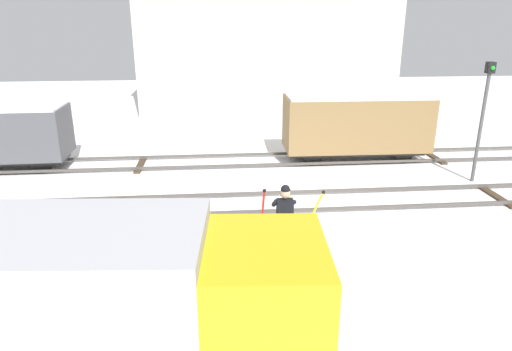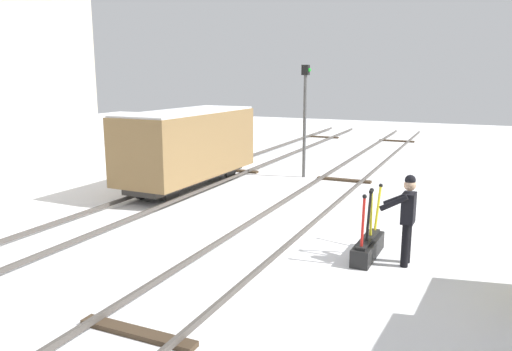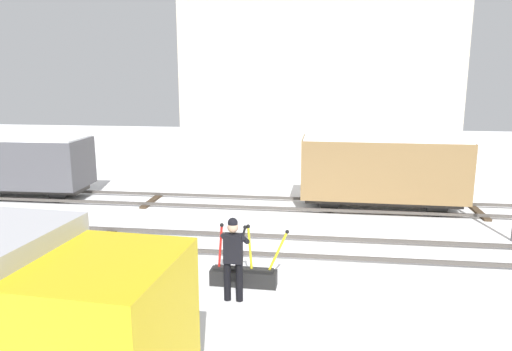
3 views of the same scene
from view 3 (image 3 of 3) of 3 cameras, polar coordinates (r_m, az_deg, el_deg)
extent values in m
plane|color=white|center=(13.30, 5.80, -8.86)|extent=(60.00, 60.00, 0.00)
cube|color=#4C4742|center=(12.59, 5.72, -9.47)|extent=(44.00, 0.07, 0.10)
cube|color=#4C4742|center=(13.94, 5.90, -7.32)|extent=(44.00, 0.07, 0.10)
cube|color=#423323|center=(14.64, -18.01, -7.28)|extent=(0.24, 1.94, 0.08)
cube|color=#4C4742|center=(16.72, 6.18, -4.03)|extent=(44.00, 0.07, 0.10)
cube|color=#4C4742|center=(18.11, 6.29, -2.78)|extent=(44.00, 0.07, 0.10)
cube|color=#423323|center=(18.49, -12.29, -2.97)|extent=(0.24, 1.94, 0.08)
cube|color=#423323|center=(18.32, 24.95, -3.98)|extent=(0.24, 1.94, 0.08)
cube|color=black|center=(11.15, -1.49, -12.04)|extent=(1.53, 0.40, 0.36)
cube|color=black|center=(11.07, -1.49, -11.05)|extent=(1.37, 0.24, 0.06)
cylinder|color=red|center=(10.99, -4.26, -8.48)|extent=(0.14, 0.06, 1.05)
sphere|color=black|center=(10.81, -4.09, -5.90)|extent=(0.09, 0.09, 0.09)
cylinder|color=black|center=(10.90, -1.89, -8.69)|extent=(0.29, 0.06, 1.04)
sphere|color=black|center=(10.71, -1.30, -6.16)|extent=(0.09, 0.09, 0.09)
cylinder|color=yellow|center=(10.86, -0.72, -8.70)|extent=(0.14, 0.06, 1.05)
sphere|color=black|center=(10.69, -0.94, -6.06)|extent=(0.09, 0.09, 0.09)
cylinder|color=yellow|center=(10.79, 2.60, -9.07)|extent=(0.46, 0.07, 0.99)
sphere|color=black|center=(10.61, 3.73, -6.69)|extent=(0.09, 0.09, 0.09)
cylinder|color=black|center=(10.40, -3.43, -12.40)|extent=(0.15, 0.15, 0.86)
cylinder|color=black|center=(10.35, -1.99, -12.51)|extent=(0.15, 0.15, 0.86)
cube|color=black|center=(10.09, -2.75, -8.65)|extent=(0.39, 0.25, 0.61)
sphere|color=tan|center=(9.94, -2.78, -6.16)|extent=(0.23, 0.23, 0.23)
sphere|color=black|center=(9.91, -2.78, -5.63)|extent=(0.21, 0.21, 0.21)
cylinder|color=black|center=(10.32, -3.63, -7.47)|extent=(0.12, 0.55, 0.38)
cylinder|color=black|center=(10.25, -1.31, -7.66)|extent=(0.13, 0.56, 0.36)
cube|color=gold|center=(6.76, -17.75, -17.04)|extent=(2.05, 2.24, 1.90)
cube|color=black|center=(6.25, -10.42, -15.74)|extent=(0.17, 1.78, 0.76)
cylinder|color=black|center=(8.42, -17.64, -19.09)|extent=(0.92, 0.32, 0.90)
cube|color=beige|center=(28.40, 7.34, 11.16)|extent=(14.54, 6.84, 8.74)
cube|color=#2D2B28|center=(20.67, -25.80, -1.30)|extent=(4.77, 1.31, 0.20)
cube|color=#4C4C51|center=(20.48, -26.05, 1.44)|extent=(5.04, 2.12, 1.81)
cube|color=white|center=(20.35, -26.29, 4.03)|extent=(4.94, 2.04, 0.06)
cylinder|color=black|center=(19.40, -22.57, -1.98)|extent=(0.70, 0.11, 0.70)
cylinder|color=black|center=(20.35, -21.08, -1.24)|extent=(0.70, 0.11, 0.70)
cube|color=#2D2B28|center=(17.49, 14.61, -2.72)|extent=(5.31, 1.31, 0.20)
cube|color=olive|center=(17.25, 14.80, 0.87)|extent=(5.60, 2.12, 2.03)
cube|color=silver|center=(17.09, 14.99, 4.31)|extent=(5.49, 2.04, 0.06)
cylinder|color=black|center=(16.86, 8.67, -3.19)|extent=(0.70, 0.11, 0.70)
cylinder|color=black|center=(17.93, 8.67, -2.27)|extent=(0.70, 0.11, 0.70)
cylinder|color=black|center=(17.28, 20.77, -3.47)|extent=(0.70, 0.11, 0.70)
cylinder|color=black|center=(18.33, 20.05, -2.56)|extent=(0.70, 0.11, 0.70)
camera|label=1|loc=(3.34, -91.47, 12.47)|focal=32.20mm
camera|label=2|loc=(14.05, -47.13, 4.06)|focal=34.72mm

